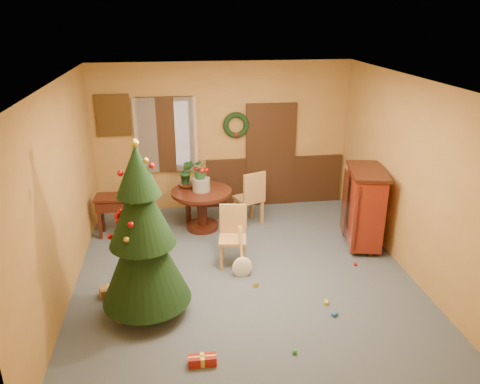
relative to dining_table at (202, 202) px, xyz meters
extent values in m
plane|color=#394353|center=(0.51, -1.71, -0.53)|extent=(5.50, 5.50, 0.00)
plane|color=silver|center=(0.51, -1.71, 2.37)|extent=(5.50, 5.50, 0.00)
plane|color=olive|center=(0.51, 1.04, 0.92)|extent=(5.00, 0.00, 5.00)
plane|color=olive|center=(0.51, -4.46, 0.92)|extent=(5.00, 0.00, 5.00)
plane|color=olive|center=(-1.99, -1.71, 0.92)|extent=(0.00, 5.50, 5.50)
plane|color=olive|center=(3.01, -1.71, 0.92)|extent=(0.00, 5.50, 5.50)
cube|color=black|center=(1.56, 1.00, -0.03)|extent=(2.80, 0.06, 1.00)
cube|color=black|center=(1.46, 0.99, 0.52)|extent=(1.00, 0.08, 2.10)
cube|color=white|center=(1.46, 1.02, 0.47)|extent=(0.80, 0.03, 1.90)
cube|color=black|center=(-0.59, 0.99, 1.02)|extent=(1.05, 0.08, 1.45)
cube|color=white|center=(-0.59, 1.02, 1.02)|extent=(0.88, 0.03, 1.25)
cube|color=white|center=(-0.97, 0.94, 1.02)|extent=(0.42, 0.02, 1.45)
cube|color=white|center=(-0.21, 0.94, 1.02)|extent=(0.42, 0.02, 1.45)
torus|color=black|center=(0.76, 0.96, 1.17)|extent=(0.51, 0.11, 0.51)
cube|color=#4C3819|center=(-1.54, 1.00, 1.42)|extent=(0.62, 0.05, 0.78)
cube|color=gray|center=(-1.54, 1.03, 1.42)|extent=(0.48, 0.02, 0.62)
cylinder|color=black|center=(0.00, 0.00, 0.20)|extent=(1.09, 1.09, 0.06)
cylinder|color=black|center=(0.00, 0.00, 0.14)|extent=(0.97, 0.97, 0.04)
cylinder|color=black|center=(0.00, 0.00, -0.15)|extent=(0.18, 0.18, 0.60)
cylinder|color=black|center=(0.00, 0.00, -0.48)|extent=(0.58, 0.58, 0.10)
cylinder|color=slate|center=(0.00, 0.00, 0.34)|extent=(0.32, 0.32, 0.23)
imported|color=#1E4C23|center=(0.00, 0.00, 0.65)|extent=(0.35, 0.30, 0.39)
cube|color=#A07140|center=(0.39, -1.40, -0.08)|extent=(0.48, 0.48, 0.05)
cube|color=#A07140|center=(0.42, -1.21, 0.19)|extent=(0.42, 0.11, 0.50)
cube|color=#A07140|center=(0.58, -1.26, -0.31)|extent=(0.05, 0.05, 0.43)
cube|color=#A07140|center=(0.25, -1.21, -0.31)|extent=(0.05, 0.05, 0.43)
cube|color=#A07140|center=(0.53, -1.59, -0.31)|extent=(0.05, 0.05, 0.43)
cube|color=#A07140|center=(0.19, -1.54, -0.31)|extent=(0.05, 0.05, 0.43)
cube|color=#A07140|center=(0.89, 0.15, -0.04)|extent=(0.59, 0.59, 0.05)
cube|color=#A07140|center=(0.96, -0.04, 0.25)|extent=(0.44, 0.21, 0.54)
cube|color=#A07140|center=(0.79, -0.09, -0.29)|extent=(0.06, 0.06, 0.46)
cube|color=#A07140|center=(1.13, 0.05, -0.29)|extent=(0.06, 0.06, 0.46)
cube|color=#A07140|center=(0.65, 0.25, -0.29)|extent=(0.06, 0.06, 0.46)
cube|color=#A07140|center=(0.99, 0.39, -0.29)|extent=(0.06, 0.06, 0.46)
cylinder|color=black|center=(-0.25, 0.24, -0.13)|extent=(0.10, 0.10, 0.78)
cylinder|color=black|center=(-0.25, 0.24, 0.27)|extent=(0.31, 0.31, 0.03)
imported|color=#19471E|center=(-0.25, 0.24, 0.51)|extent=(0.29, 0.25, 0.46)
cylinder|color=#382111|center=(-0.89, -2.47, -0.40)|extent=(0.15, 0.15, 0.25)
cone|color=black|center=(-0.89, -2.47, 0.37)|extent=(1.16, 1.16, 1.37)
cone|color=black|center=(-0.89, -2.47, 1.00)|extent=(0.84, 0.84, 1.00)
cone|color=black|center=(-0.89, -2.47, 1.47)|extent=(0.55, 0.55, 0.63)
sphere|color=gold|center=(-0.89, -2.47, 1.81)|extent=(0.11, 0.11, 0.11)
cube|color=black|center=(-1.44, -0.04, 0.20)|extent=(0.86, 0.46, 0.05)
cube|color=black|center=(-1.44, -0.04, 0.07)|extent=(0.81, 0.42, 0.18)
cube|color=black|center=(-1.80, -0.04, -0.18)|extent=(0.07, 0.30, 0.69)
cube|color=black|center=(-1.09, -0.04, -0.18)|extent=(0.07, 0.30, 0.69)
cube|color=#59160A|center=(2.66, -1.01, 0.17)|extent=(0.70, 1.08, 1.24)
cube|color=black|center=(2.66, -1.01, 0.81)|extent=(0.78, 1.15, 0.05)
cylinder|color=black|center=(2.66, -1.43, -0.48)|extent=(0.07, 0.07, 0.09)
cylinder|color=black|center=(2.66, -0.59, -0.48)|extent=(0.07, 0.07, 0.09)
cube|color=brown|center=(-1.18, -2.57, -0.45)|extent=(0.31, 0.26, 0.14)
cube|color=gold|center=(-1.18, -2.57, -0.45)|extent=(0.27, 0.10, 0.14)
cube|color=gold|center=(-1.18, -2.57, -0.45)|extent=(0.09, 0.20, 0.14)
cube|color=brown|center=(-1.45, -2.01, -0.46)|extent=(0.30, 0.25, 0.14)
cube|color=gold|center=(-1.45, -2.01, -0.46)|extent=(0.25, 0.11, 0.14)
cube|color=gold|center=(-1.45, -2.01, -0.46)|extent=(0.09, 0.18, 0.14)
cube|color=maroon|center=(-0.24, -3.58, -0.47)|extent=(0.32, 0.13, 0.11)
cube|color=gold|center=(-0.24, -3.58, -0.47)|extent=(0.32, 0.02, 0.11)
cube|color=gold|center=(-0.24, -3.58, -0.47)|extent=(0.05, 0.13, 0.11)
cube|color=#225894|center=(1.55, -2.92, -0.50)|extent=(0.09, 0.08, 0.05)
sphere|color=#258932|center=(0.84, -3.56, -0.50)|extent=(0.06, 0.06, 0.06)
cube|color=gold|center=(1.52, -2.65, -0.50)|extent=(0.08, 0.09, 0.05)
sphere|color=red|center=(2.30, -1.71, -0.50)|extent=(0.06, 0.06, 0.06)
cube|color=gold|center=(0.64, -2.08, -0.50)|extent=(0.09, 0.09, 0.05)
camera|label=1|loc=(-0.42, -7.86, 3.25)|focal=35.00mm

